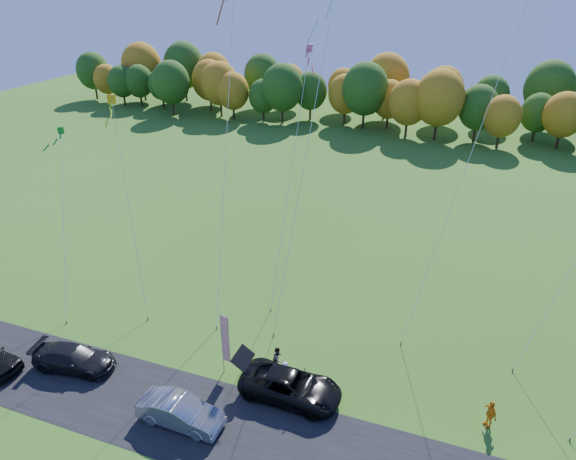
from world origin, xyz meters
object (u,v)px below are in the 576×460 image
(feather_flag, at_px, (225,338))
(black_suv, at_px, (291,386))
(person_east, at_px, (490,413))
(silver_sedan, at_px, (180,412))

(feather_flag, bearing_deg, black_suv, -6.67)
(person_east, xyz_separation_m, feather_flag, (-14.83, -1.19, 1.81))
(black_suv, distance_m, feather_flag, 4.68)
(silver_sedan, distance_m, person_east, 16.38)
(black_suv, bearing_deg, silver_sedan, 129.59)
(feather_flag, bearing_deg, silver_sedan, -98.07)
(black_suv, relative_size, person_east, 3.44)
(black_suv, bearing_deg, person_east, -79.04)
(black_suv, bearing_deg, feather_flag, 85.18)
(black_suv, relative_size, feather_flag, 1.34)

